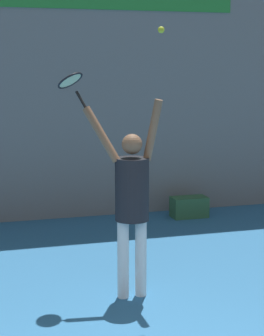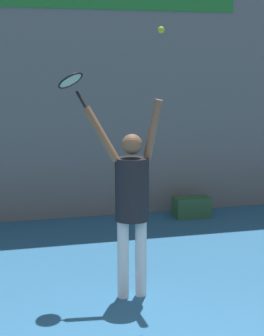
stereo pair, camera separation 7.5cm
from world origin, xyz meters
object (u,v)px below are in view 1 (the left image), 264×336
at_px(tennis_player, 132,196).
at_px(tennis_racket, 71,82).
at_px(equipment_bag, 189,207).
at_px(tennis_ball, 161,30).

relative_size(tennis_player, tennis_racket, 5.49).
bearing_deg(tennis_racket, equipment_bag, 47.93).
xyz_separation_m(tennis_player, tennis_ball, (0.30, -0.09, 1.80)).
height_order(tennis_player, equipment_bag, tennis_player).
distance_m(tennis_player, tennis_ball, 1.83).
xyz_separation_m(tennis_player, tennis_racket, (-0.59, 0.38, 1.24)).
height_order(tennis_racket, equipment_bag, tennis_racket).
bearing_deg(equipment_bag, tennis_ball, -116.98).
relative_size(tennis_ball, equipment_bag, 0.11).
bearing_deg(tennis_ball, tennis_player, 163.32).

